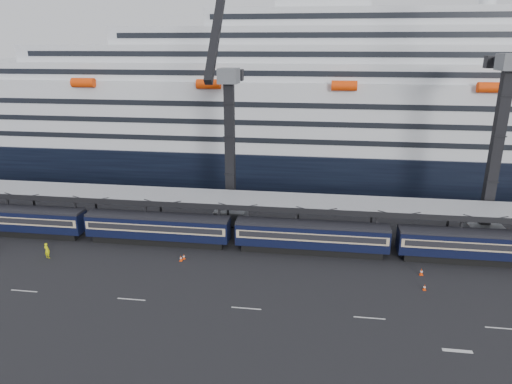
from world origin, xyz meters
TOP-DOWN VIEW (x-y plane):
  - ground at (0.00, 0.00)m, footprint 260.00×260.00m
  - lane_markings at (8.15, -5.23)m, footprint 111.00×4.27m
  - train at (-4.65, 10.00)m, footprint 133.05×3.00m
  - canopy at (0.00, 14.00)m, footprint 130.00×6.25m
  - cruise_ship at (-1.08, 45.99)m, footprint 214.09×28.84m
  - crane_dark_near at (-20.00, 18.59)m, footprint 4.50×17.75m
  - crane_dark_mid at (15.00, 17.59)m, footprint 4.50×18.24m
  - worker at (-39.99, 3.70)m, footprint 0.81×0.62m
  - traffic_cone_b at (-23.32, 5.75)m, footprint 0.34×0.34m
  - traffic_cone_c at (-23.53, 5.20)m, footprint 0.37×0.37m
  - traffic_cone_d at (4.64, 5.63)m, footprint 0.41×0.41m
  - traffic_cone_e at (4.30, 2.19)m, footprint 0.34×0.34m

SIDE VIEW (x-z plane):
  - ground at x=0.00m, z-range 0.00..0.00m
  - lane_markings at x=8.15m, z-range 0.00..0.02m
  - traffic_cone_e at x=4.30m, z-range 0.00..0.68m
  - traffic_cone_b at x=-23.32m, z-range 0.00..0.68m
  - traffic_cone_c at x=-23.53m, z-range 0.00..0.73m
  - traffic_cone_d at x=4.64m, z-range -0.01..0.81m
  - worker at x=-39.99m, z-range 0.00..1.98m
  - train at x=-4.65m, z-range 0.18..4.23m
  - canopy at x=0.00m, z-range 2.49..8.01m
  - crane_dark_near at x=-20.00m, z-range -5.61..29.47m
  - cruise_ship at x=-1.08m, z-range -4.66..29.34m
  - crane_dark_mid at x=15.00m, z-range -6.46..33.18m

